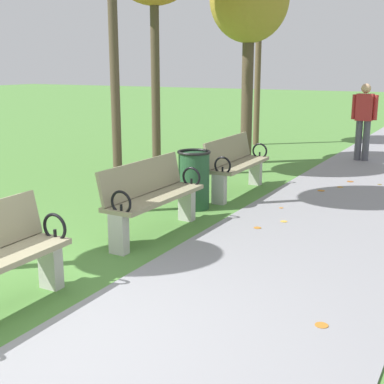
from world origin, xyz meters
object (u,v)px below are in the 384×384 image
at_px(park_bench_2, 152,196).
at_px(tree_4, 249,1).
at_px(park_bench_3, 236,164).
at_px(pedestrian_walking, 364,118).
at_px(trash_bin, 194,179).

distance_m(park_bench_2, tree_4, 5.83).
height_order(park_bench_3, pedestrian_walking, pedestrian_walking).
height_order(park_bench_2, pedestrian_walking, pedestrian_walking).
distance_m(tree_4, pedestrian_walking, 3.42).
bearing_deg(tree_4, park_bench_3, -70.16).
distance_m(park_bench_3, pedestrian_walking, 4.17).
bearing_deg(tree_4, park_bench_2, -79.50).
bearing_deg(park_bench_2, trash_bin, 96.35).
distance_m(pedestrian_walking, trash_bin, 5.30).
distance_m(park_bench_3, trash_bin, 1.14).
bearing_deg(park_bench_2, tree_4, 100.50).
relative_size(tree_4, pedestrian_walking, 2.58).
xyz_separation_m(park_bench_3, trash_bin, (-0.15, -1.13, -0.06)).
height_order(tree_4, pedestrian_walking, tree_4).
bearing_deg(tree_4, trash_bin, -78.04).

